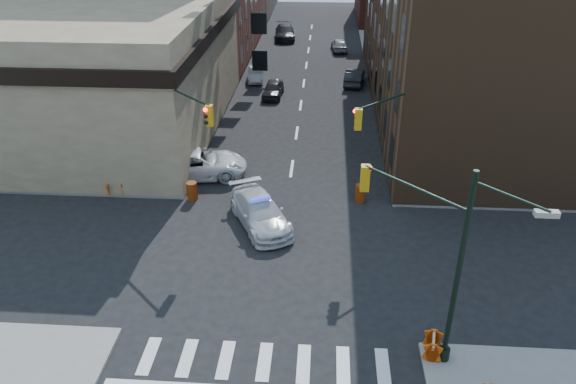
# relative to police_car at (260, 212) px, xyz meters

# --- Properties ---
(ground) EXTENTS (140.00, 140.00, 0.00)m
(ground) POSITION_rel_police_car_xyz_m (1.25, -3.06, -0.78)
(ground) COLOR black
(ground) RESTS_ON ground
(sidewalk_nw) EXTENTS (34.00, 54.50, 0.15)m
(sidewalk_nw) POSITION_rel_police_car_xyz_m (-21.75, 29.69, -0.71)
(sidewalk_nw) COLOR gray
(sidewalk_nw) RESTS_ON ground
(sidewalk_ne) EXTENTS (34.00, 54.50, 0.15)m
(sidewalk_ne) POSITION_rel_police_car_xyz_m (24.25, 29.69, -0.71)
(sidewalk_ne) COLOR gray
(sidewalk_ne) RESTS_ON ground
(bank_building) EXTENTS (22.00, 22.00, 9.00)m
(bank_building) POSITION_rel_police_car_xyz_m (-15.75, 13.44, 3.72)
(bank_building) COLOR tan
(bank_building) RESTS_ON ground
(commercial_row_ne) EXTENTS (14.00, 34.00, 14.00)m
(commercial_row_ne) POSITION_rel_police_car_xyz_m (14.25, 19.44, 6.22)
(commercial_row_ne) COLOR #4A311D
(commercial_row_ne) RESTS_ON ground
(signal_pole_se) EXTENTS (5.40, 5.27, 8.00)m
(signal_pole_se) POSITION_rel_police_car_xyz_m (7.29, -8.58, 3.83)
(signal_pole_se) COLOR black
(signal_pole_se) RESTS_ON sidewalk_se
(signal_pole_nw) EXTENTS (3.58, 3.67, 8.00)m
(signal_pole_nw) POSITION_rel_police_car_xyz_m (-4.60, 2.27, 3.56)
(signal_pole_nw) COLOR black
(signal_pole_nw) RESTS_ON sidewalk_nw
(signal_pole_ne) EXTENTS (3.67, 3.58, 8.00)m
(signal_pole_ne) POSITION_rel_police_car_xyz_m (7.09, 2.29, 3.56)
(signal_pole_ne) COLOR black
(signal_pole_ne) RESTS_ON sidewalk_ne
(tree_ne_near) EXTENTS (3.00, 3.00, 4.85)m
(tree_ne_near) POSITION_rel_police_car_xyz_m (8.75, 22.94, 2.71)
(tree_ne_near) COLOR black
(tree_ne_near) RESTS_ON sidewalk_ne
(tree_ne_far) EXTENTS (3.00, 3.00, 4.85)m
(tree_ne_far) POSITION_rel_police_car_xyz_m (8.75, 30.94, 2.71)
(tree_ne_far) COLOR black
(tree_ne_far) RESTS_ON sidewalk_ne
(police_car) EXTENTS (4.32, 5.81, 1.57)m
(police_car) POSITION_rel_police_car_xyz_m (0.00, 0.00, 0.00)
(police_car) COLOR silver
(police_car) RESTS_ON ground
(pickup) EXTENTS (6.55, 3.85, 1.71)m
(pickup) POSITION_rel_police_car_xyz_m (-4.55, 5.50, 0.07)
(pickup) COLOR silver
(pickup) RESTS_ON ground
(parked_car_wnear) EXTENTS (1.79, 4.01, 1.34)m
(parked_car_wnear) POSITION_rel_police_car_xyz_m (-1.25, 21.01, -0.11)
(parked_car_wnear) COLOR black
(parked_car_wnear) RESTS_ON ground
(parked_car_wfar) EXTENTS (1.68, 4.00, 1.29)m
(parked_car_wfar) POSITION_rel_police_car_xyz_m (-3.25, 25.50, -0.14)
(parked_car_wfar) COLOR #96989E
(parked_car_wfar) RESTS_ON ground
(parked_car_wdeep) EXTENTS (2.79, 5.76, 1.62)m
(parked_car_wdeep) POSITION_rel_police_car_xyz_m (-1.75, 41.96, 0.03)
(parked_car_wdeep) COLOR black
(parked_car_wdeep) RESTS_ON ground
(parked_car_enear) EXTENTS (2.13, 4.58, 1.45)m
(parked_car_enear) POSITION_rel_police_car_xyz_m (5.88, 24.94, -0.06)
(parked_car_enear) COLOR black
(parked_car_enear) RESTS_ON ground
(parked_car_efar) EXTENTS (1.93, 4.11, 1.36)m
(parked_car_efar) POSITION_rel_police_car_xyz_m (4.66, 36.97, -0.10)
(parked_car_efar) COLOR gray
(parked_car_efar) RESTS_ON ground
(pedestrian_a) EXTENTS (0.75, 0.72, 1.72)m
(pedestrian_a) POSITION_rel_police_car_xyz_m (-8.76, 4.64, 0.23)
(pedestrian_a) COLOR black
(pedestrian_a) RESTS_ON sidewalk_nw
(pedestrian_b) EXTENTS (0.94, 0.87, 1.55)m
(pedestrian_b) POSITION_rel_police_car_xyz_m (-10.71, 2.94, 0.14)
(pedestrian_b) COLOR black
(pedestrian_b) RESTS_ON sidewalk_nw
(pedestrian_c) EXTENTS (0.97, 0.53, 1.56)m
(pedestrian_c) POSITION_rel_police_car_xyz_m (-11.57, 5.66, 0.15)
(pedestrian_c) COLOR #1E212D
(pedestrian_c) RESTS_ON sidewalk_nw
(barrel_road) EXTENTS (0.62, 0.62, 1.05)m
(barrel_road) POSITION_rel_police_car_xyz_m (5.43, 2.94, -0.26)
(barrel_road) COLOR red
(barrel_road) RESTS_ON ground
(barrel_bank) EXTENTS (0.63, 0.63, 1.08)m
(barrel_bank) POSITION_rel_police_car_xyz_m (-4.25, 2.54, -0.24)
(barrel_bank) COLOR #D06709
(barrel_bank) RESTS_ON ground
(barricade_se_a) EXTENTS (0.73, 1.16, 0.81)m
(barricade_se_a) POSITION_rel_police_car_xyz_m (7.65, -9.15, -0.23)
(barricade_se_a) COLOR #C15D09
(barricade_se_a) RESTS_ON sidewalk_se
(barricade_nw_a) EXTENTS (1.28, 0.81, 0.89)m
(barricade_nw_a) POSITION_rel_police_car_xyz_m (-5.25, 4.94, -0.19)
(barricade_nw_a) COLOR #E4610A
(barricade_nw_a) RESTS_ON sidewalk_nw
(barricade_nw_b) EXTENTS (1.18, 0.74, 0.82)m
(barricade_nw_b) POSITION_rel_police_car_xyz_m (-8.79, 2.64, -0.22)
(barricade_nw_b) COLOR #E4550A
(barricade_nw_b) RESTS_ON sidewalk_nw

